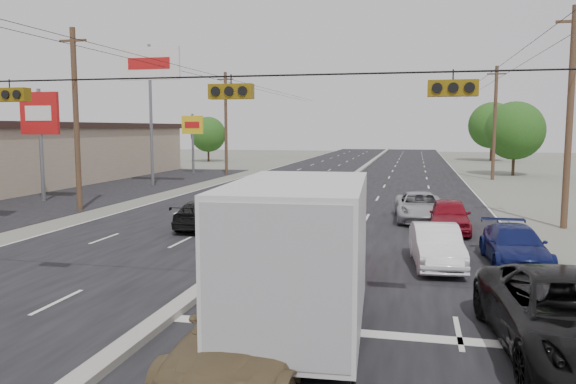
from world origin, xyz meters
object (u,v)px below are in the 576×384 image
tan_sedan (260,331)px  red_sedan (327,245)px  utility_pole_right_c (495,122)px  queue_car_d (515,246)px  utility_pole_left_b (76,119)px  queue_car_e (449,216)px  utility_pole_left_c (226,123)px  pole_sign_far (193,130)px  pole_sign_billboard (150,72)px  oncoming_near (204,214)px  utility_pole_right_b (570,117)px  tree_right_mid (515,131)px  tree_left_far (208,134)px  black_suv (570,318)px  pole_sign_mid (40,120)px  tree_right_far (492,125)px  oncoming_far (297,189)px  queue_car_c (420,207)px  queue_car_a (317,215)px  queue_car_b (436,246)px  box_truck (303,261)px

tan_sedan → red_sedan: 8.06m
utility_pole_right_c → queue_car_d: 33.48m
utility_pole_left_b → queue_car_e: (19.78, -2.21, -4.38)m
utility_pole_left_c → pole_sign_far: utility_pole_left_c is taller
utility_pole_left_c → utility_pole_right_c: same height
utility_pole_left_c → pole_sign_billboard: 12.73m
oncoming_near → utility_pole_right_b: bearing=-168.7°
tree_right_mid → tree_left_far: bearing=157.9°
black_suv → utility_pole_right_b: bearing=72.2°
pole_sign_mid → tree_left_far: bearing=96.8°
tree_right_far → oncoming_far: 51.88m
tan_sedan → oncoming_near: 15.70m
tree_right_mid → utility_pole_right_b: bearing=-94.8°
pole_sign_billboard → queue_car_c: (20.52, -12.43, -8.17)m
red_sedan → oncoming_far: size_ratio=0.82×
tan_sedan → queue_car_d: (6.08, 9.93, -0.18)m
queue_car_d → tree_left_far: bearing=117.8°
tan_sedan → queue_car_a: bearing=99.2°
tree_right_far → queue_car_d: 63.53m
oncoming_near → oncoming_far: size_ratio=0.76×
pole_sign_far → black_suv: bearing=-58.8°
tan_sedan → queue_car_d: size_ratio=1.27×
utility_pole_left_c → queue_car_d: 39.68m
pole_sign_far → tan_sedan: pole_sign_far is taller
pole_sign_mid → queue_car_e: pole_sign_mid is taller
utility_pole_left_b → pole_sign_billboard: 13.68m
tree_right_mid → oncoming_far: tree_right_mid is taller
pole_sign_billboard → oncoming_near: size_ratio=2.46×
pole_sign_mid → queue_car_b: size_ratio=1.68×
tan_sedan → queue_car_e: bearing=78.1°
pole_sign_mid → oncoming_far: 16.52m
red_sedan → queue_car_b: 3.68m
utility_pole_right_c → oncoming_near: 33.25m
utility_pole_left_b → tree_left_far: (-9.50, 45.00, -1.39)m
tan_sedan → queue_car_c: (3.02, 18.51, -0.13)m
tree_right_far → black_suv: bearing=-95.8°
utility_pole_left_b → queue_car_d: (21.58, -8.00, -4.46)m
pole_sign_far → oncoming_near: pole_sign_far is taller
box_truck → queue_car_a: size_ratio=1.99×
utility_pole_left_b → tree_right_mid: (27.50, 30.00, -0.77)m
queue_car_a → oncoming_near: 5.20m
red_sedan → queue_car_b: bearing=10.7°
utility_pole_left_c → queue_car_c: (18.52, -24.43, -4.41)m
utility_pole_right_c → red_sedan: 36.41m
queue_car_d → queue_car_e: (-1.80, 5.80, 0.08)m
utility_pole_left_c → oncoming_far: utility_pole_left_c is taller
utility_pole_left_b → queue_car_d: size_ratio=2.23×
queue_car_a → utility_pole_right_b: bearing=13.2°
utility_pole_left_c → black_suv: size_ratio=1.65×
queue_car_b → queue_car_d: bearing=10.8°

